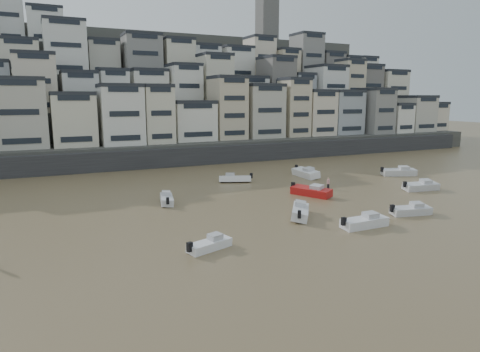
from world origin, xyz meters
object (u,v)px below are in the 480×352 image
boat_d (421,185)px  boat_j (210,243)px  boat_a (365,220)px  boat_b (411,209)px  boat_f (167,198)px  boat_h (235,177)px  person_pink (328,183)px  boat_g (399,171)px  boat_i (306,172)px  boat_e (311,190)px  boat_c (300,210)px

boat_d → boat_j: bearing=-155.5°
boat_a → boat_b: bearing=10.3°
boat_a → boat_b: size_ratio=1.11×
boat_f → boat_a: bearing=-127.6°
boat_h → person_pink: person_pink is taller
boat_g → boat_a: bearing=-119.5°
boat_h → boat_i: (12.38, -1.12, 0.16)m
boat_d → boat_e: size_ratio=0.93×
boat_c → boat_j: boat_c is taller
boat_a → boat_d: (19.32, 10.38, 0.01)m
person_pink → boat_b: bearing=-89.6°
boat_a → person_pink: 18.27m
boat_d → boat_e: 16.48m
boat_c → boat_h: bearing=29.8°
boat_c → boat_b: bearing=-76.0°
boat_e → boat_f: bearing=-127.6°
boat_a → boat_g: bearing=38.8°
boat_j → boat_f: bearing=67.4°
boat_h → boat_d: bearing=162.9°
boat_a → boat_b: 8.08m
boat_g → boat_i: 16.03m
boat_b → boat_j: (-24.44, -0.87, -0.07)m
boat_a → boat_j: bearing=177.8°
boat_b → boat_d: boat_d is taller
person_pink → boat_g: bearing=12.9°
boat_i → boat_j: bearing=-43.5°
boat_f → boat_g: boat_g is taller
boat_d → boat_f: bearing=176.2°
boat_e → boat_h: 14.07m
person_pink → boat_c: bearing=-137.8°
boat_d → boat_g: (6.13, 10.16, 0.07)m
boat_j → boat_h: bearing=42.6°
boat_a → person_pink: bearing=64.5°
boat_a → boat_c: (-3.82, 5.94, 0.04)m
boat_b → boat_g: (17.51, 19.08, 0.16)m
boat_d → boat_f: (-34.64, 7.99, -0.08)m
boat_e → boat_j: size_ratio=1.34×
boat_f → person_pink: (23.14, -1.88, 0.18)m
boat_b → person_pink: 15.03m
boat_b → boat_i: boat_i is taller
boat_i → boat_g: bearing=73.0°
boat_d → person_pink: person_pink is taller
boat_g → person_pink: size_ratio=3.56×
boat_j → person_pink: 29.07m
boat_a → boat_d: 21.93m
boat_a → boat_i: bearing=68.1°
boat_c → person_pink: person_pink is taller
boat_h → boat_i: 12.43m
boat_b → boat_c: (-11.76, 4.47, 0.11)m
boat_d → boat_f: 35.55m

